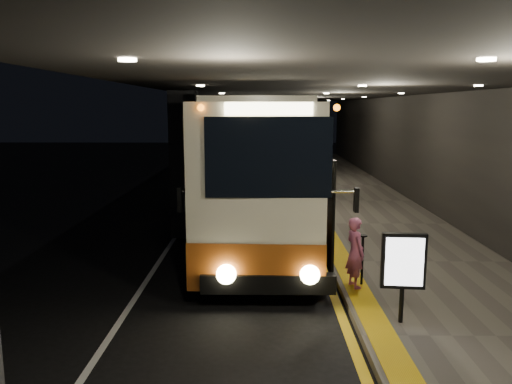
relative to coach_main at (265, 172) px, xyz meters
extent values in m
plane|color=black|center=(-0.95, -4.41, -1.93)|extent=(90.00, 90.00, 0.00)
cube|color=silver|center=(-2.75, 0.59, -1.92)|extent=(0.12, 50.00, 0.01)
cube|color=gold|center=(1.40, 0.59, -1.92)|extent=(0.18, 50.00, 0.01)
cube|color=#514C44|center=(3.80, 0.59, -1.85)|extent=(4.50, 50.00, 0.15)
cube|color=gold|center=(1.90, 0.59, -1.77)|extent=(0.50, 50.00, 0.01)
cube|color=black|center=(6.05, 0.59, 1.07)|extent=(0.10, 50.00, 6.00)
cube|color=black|center=(-2.45, -0.41, 0.27)|extent=(0.80, 0.80, 4.40)
cube|color=black|center=(-2.45, 11.59, 0.27)|extent=(0.80, 0.80, 4.40)
cube|color=black|center=(1.55, 0.59, 2.67)|extent=(9.00, 50.00, 0.40)
cube|color=beige|center=(0.00, 0.02, 0.29)|extent=(3.11, 12.78, 3.60)
cube|color=#914215|center=(0.00, 0.02, -1.03)|extent=(3.13, 12.80, 0.95)
cube|color=black|center=(0.00, -6.35, 1.09)|extent=(2.33, 0.14, 1.48)
cube|color=black|center=(0.00, -6.27, -1.35)|extent=(2.60, 0.34, 0.37)
cylinder|color=black|center=(-1.20, -4.00, -1.40)|extent=(0.30, 1.06, 1.06)
cylinder|color=black|center=(1.20, -4.00, -1.40)|extent=(0.30, 1.06, 1.06)
cylinder|color=black|center=(-1.20, 4.25, -1.40)|extent=(0.30, 1.06, 1.06)
cylinder|color=black|center=(1.20, 4.25, -1.40)|extent=(0.30, 1.06, 1.06)
sphere|color=#FFEAA5|center=(-0.79, -6.36, -1.14)|extent=(0.38, 0.38, 0.38)
sphere|color=#FFEAA5|center=(0.79, -6.36, -1.14)|extent=(0.38, 0.38, 0.38)
cube|color=#FFF2BF|center=(0.00, -6.36, 1.96)|extent=(1.59, 0.11, 0.23)
cube|color=beige|center=(0.08, 11.33, 0.17)|extent=(2.74, 12.03, 3.39)
cube|color=#914215|center=(0.08, 11.33, -1.08)|extent=(2.76, 12.05, 0.90)
cube|color=black|center=(0.08, 5.31, 0.92)|extent=(2.20, 0.10, 1.40)
cube|color=black|center=(0.08, 5.39, -1.38)|extent=(2.45, 0.30, 0.35)
cylinder|color=black|center=(-1.05, 7.54, -1.43)|extent=(0.28, 1.00, 1.00)
cylinder|color=black|center=(1.21, 7.54, -1.43)|extent=(0.28, 1.00, 1.00)
cylinder|color=black|center=(-1.05, 15.33, -1.43)|extent=(0.28, 1.00, 1.00)
cylinder|color=black|center=(1.21, 15.33, -1.43)|extent=(0.28, 1.00, 1.00)
imported|color=#C65C88|center=(1.85, -5.28, -1.02)|extent=(0.52, 0.64, 1.51)
cylinder|color=black|center=(2.35, -7.04, -1.46)|extent=(0.08, 0.08, 0.63)
cube|color=black|center=(2.35, -7.04, -0.65)|extent=(0.77, 0.17, 0.99)
cube|color=white|center=(2.35, -7.10, -0.65)|extent=(0.65, 0.08, 0.86)
cylinder|color=black|center=(2.03, -5.15, -1.24)|extent=(0.05, 0.05, 1.09)
camera|label=1|loc=(-0.14, -15.42, 1.99)|focal=35.00mm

